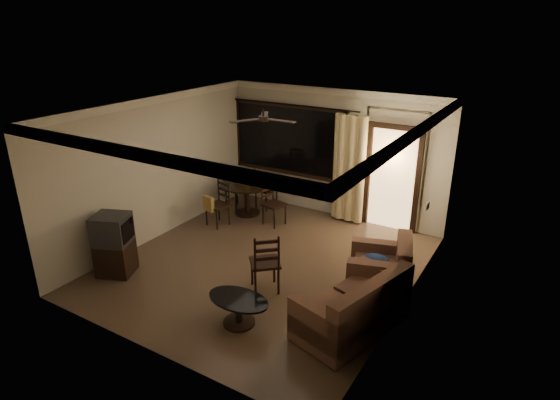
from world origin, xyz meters
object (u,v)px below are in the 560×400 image
Objects in this scene: dining_table at (247,190)px; dining_chair_south at (217,212)px; dining_chair_east at (274,212)px; side_chair at (265,273)px; armchair at (382,272)px; dining_chair_west at (237,196)px; sofa at (355,310)px; coffee_table at (239,307)px; dining_chair_north at (266,196)px; tv_cabinet at (114,245)px.

dining_chair_south is (-0.18, -0.84, -0.26)m from dining_table.
side_chair is at bearing -138.87° from dining_chair_east.
dining_chair_south is at bearing -102.43° from dining_table.
armchair is 1.87m from side_chair.
armchair is at bearing 79.12° from dining_chair_west.
coffee_table is at bearing -139.59° from sofa.
dining_chair_north is 0.81× the size of armchair.
dining_chair_east is (1.23, -0.36, 0.00)m from dining_chair_west.
dining_table is 3.23m from side_chair.
dining_chair_east is 0.96m from dining_chair_north.
dining_chair_west is at bearing 160.61° from sofa.
coffee_table is at bearing -56.86° from dining_table.
armchair reaches higher than dining_chair_west.
armchair is (-0.01, 1.12, 0.04)m from sofa.
dining_chair_south is 0.81× the size of armchair.
coffee_table is (1.41, -3.24, -0.00)m from dining_chair_east.
tv_cabinet reaches higher than side_chair.
dining_chair_west is 1.28m from dining_chair_east.
side_chair reaches higher than armchair.
dining_chair_west and dining_chair_east have the same top height.
dining_chair_south is at bearing 25.21° from dining_chair_west.
side_chair is at bearing -173.36° from sofa.
side_chair is at bearing 134.87° from dining_chair_north.
side_chair is (2.50, 0.88, -0.24)m from tv_cabinet.
side_chair reaches higher than dining_chair_west.
dining_table is 4.06m from armchair.
sofa is 1.68m from side_chair.
dining_table reaches higher than coffee_table.
coffee_table is at bearing 57.09° from side_chair.
dining_table is 0.98× the size of armchair.
dining_chair_west is 1.00× the size of dining_chair_north.
dining_chair_north is 3.91m from tv_cabinet.
dining_table is at bearing 84.72° from dining_chair_north.
tv_cabinet is 4.21m from sofa.
tv_cabinet is at bearing 12.15° from dining_chair_west.
armchair is 1.13× the size of side_chair.
dining_table is 0.88m from dining_chair_east.
dining_table is at bearing 89.89° from dining_chair_south.
dining_chair_south reaches higher than coffee_table.
tv_cabinet is at bearing 93.57° from dining_chair_north.
tv_cabinet is (-0.01, -3.51, 0.27)m from dining_chair_west.
dining_chair_east is at bearing 45.70° from dining_chair_south.
side_chair is at bearing -3.80° from tv_cabinet.
dining_chair_east reaches higher than sofa.
dining_chair_west is 3.52m from tv_cabinet.
dining_chair_east is 1.20m from dining_chair_south.
dining_table is at bearing 89.92° from dining_chair_east.
dining_chair_north is 3.54m from side_chair.
dining_chair_north is at bearing 117.65° from coffee_table.
dining_chair_north is at bearing -99.87° from side_chair.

